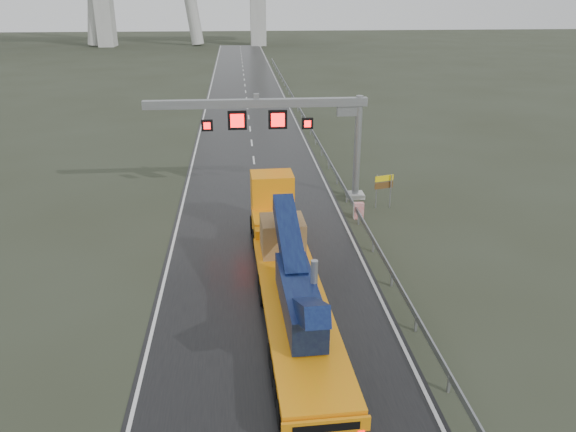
{
  "coord_description": "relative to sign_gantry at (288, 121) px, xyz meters",
  "views": [
    {
      "loc": [
        -1.24,
        -19.09,
        13.66
      ],
      "look_at": [
        1.09,
        6.86,
        3.2
      ],
      "focal_mm": 35.0,
      "sensor_mm": 36.0,
      "label": 1
    }
  ],
  "objects": [
    {
      "name": "sign_gantry",
      "position": [
        0.0,
        0.0,
        0.0
      ],
      "size": [
        14.9,
        1.2,
        7.42
      ],
      "color": "#B2B2AD",
      "rests_on": "ground"
    },
    {
      "name": "guardrail",
      "position": [
        4.0,
        12.01,
        -4.91
      ],
      "size": [
        0.2,
        140.0,
        1.4
      ],
      "primitive_type": null,
      "color": "gray",
      "rests_on": "ground"
    },
    {
      "name": "exit_sign_pair",
      "position": [
        6.23,
        -2.24,
        -3.98
      ],
      "size": [
        1.32,
        0.43,
        2.33
      ],
      "rotation": [
        0.0,
        0.0,
        0.28
      ],
      "color": "gray",
      "rests_on": "ground"
    },
    {
      "name": "road",
      "position": [
        -2.1,
        22.01,
        -5.6
      ],
      "size": [
        11.0,
        200.0,
        0.02
      ],
      "primitive_type": "cube",
      "color": "black",
      "rests_on": "ground"
    },
    {
      "name": "ground",
      "position": [
        -2.1,
        -17.99,
        -5.61
      ],
      "size": [
        400.0,
        400.0,
        0.0
      ],
      "primitive_type": "plane",
      "color": "#2D3122",
      "rests_on": "ground"
    },
    {
      "name": "heavy_haul_truck",
      "position": [
        -1.25,
        -12.24,
        -3.89
      ],
      "size": [
        3.36,
        18.96,
        4.43
      ],
      "rotation": [
        0.0,
        0.0,
        0.03
      ],
      "color": "orange",
      "rests_on": "ground"
    },
    {
      "name": "striped_barrier",
      "position": [
        4.19,
        -3.99,
        -5.08
      ],
      "size": [
        0.63,
        0.34,
        1.07
      ],
      "primitive_type": "cube",
      "rotation": [
        0.0,
        0.0,
        0.01
      ],
      "color": "red",
      "rests_on": "ground"
    }
  ]
}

